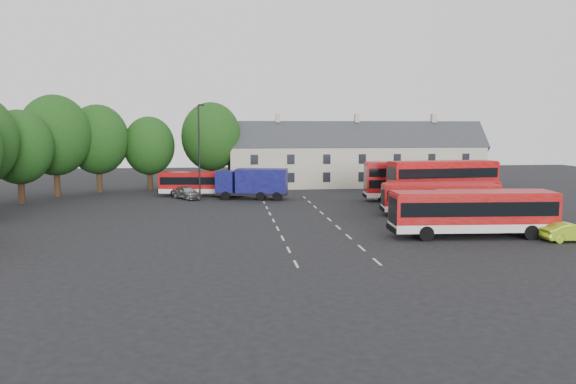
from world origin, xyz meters
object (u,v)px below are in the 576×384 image
(bus_dd_south, at_px, (443,180))
(silver_car, at_px, (187,193))
(bus_row_a, at_px, (473,210))
(box_truck, at_px, (253,182))
(lamppost, at_px, (199,150))
(lime_car, at_px, (571,232))

(bus_dd_south, distance_m, silver_car, 28.38)
(bus_row_a, distance_m, box_truck, 28.57)
(silver_car, bearing_deg, box_truck, -42.35)
(bus_row_a, relative_size, lamppost, 1.15)
(bus_row_a, relative_size, silver_car, 2.79)
(bus_dd_south, bearing_deg, lamppost, 158.84)
(bus_dd_south, distance_m, lamppost, 26.44)
(silver_car, relative_size, lime_car, 1.08)
(lime_car, bearing_deg, bus_row_a, 69.36)
(box_truck, relative_size, lamppost, 0.78)
(bus_dd_south, bearing_deg, lime_car, -89.69)
(silver_car, xyz_separation_m, lamppost, (1.58, -1.90, 4.97))
(bus_row_a, height_order, bus_dd_south, bus_dd_south)
(bus_dd_south, relative_size, box_truck, 1.40)
(lamppost, bearing_deg, silver_car, 129.81)
(lamppost, bearing_deg, box_truck, 8.09)
(bus_row_a, height_order, lamppost, lamppost)
(bus_row_a, xyz_separation_m, bus_dd_south, (4.22, 16.53, 0.62))
(bus_dd_south, relative_size, lamppost, 1.09)
(bus_dd_south, xyz_separation_m, lime_car, (2.12, -18.82, -2.01))
(bus_row_a, xyz_separation_m, box_truck, (-15.20, 24.19, -0.10))
(box_truck, height_order, silver_car, box_truck)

